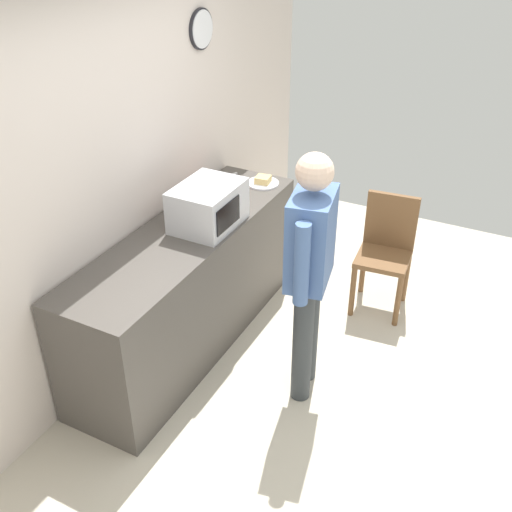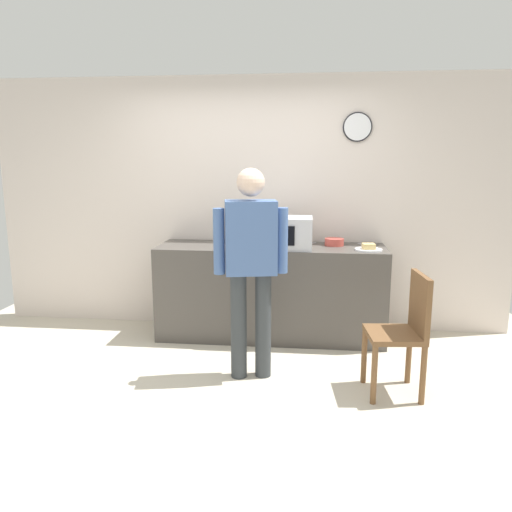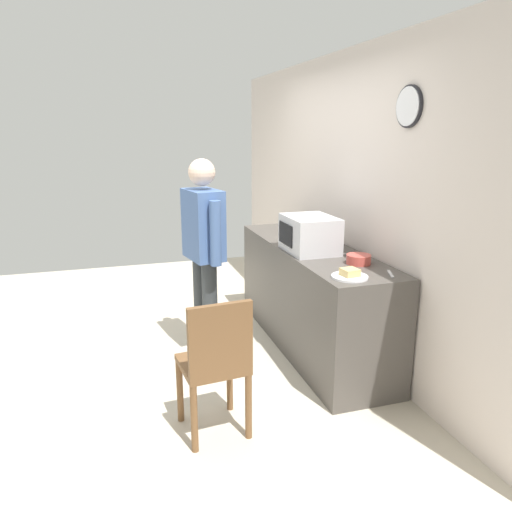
{
  "view_description": "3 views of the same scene",
  "coord_description": "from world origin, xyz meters",
  "px_view_note": "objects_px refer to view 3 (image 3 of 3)",
  "views": [
    {
      "loc": [
        -2.7,
        -0.85,
        2.94
      ],
      "look_at": [
        0.34,
        0.71,
        0.84
      ],
      "focal_mm": 42.22,
      "sensor_mm": 36.0,
      "label": 1
    },
    {
      "loc": [
        0.63,
        -3.52,
        1.77
      ],
      "look_at": [
        0.16,
        0.82,
        0.91
      ],
      "focal_mm": 34.48,
      "sensor_mm": 36.0,
      "label": 2
    },
    {
      "loc": [
        4.07,
        -0.48,
        1.92
      ],
      "look_at": [
        0.2,
        0.72,
        0.87
      ],
      "focal_mm": 33.92,
      "sensor_mm": 36.0,
      "label": 3
    }
  ],
  "objects_px": {
    "spoon_utensil": "(391,274)",
    "wooden_chair": "(216,362)",
    "microwave": "(310,234)",
    "fork_utensil": "(351,255)",
    "person_standing": "(204,244)",
    "sandwich_plate": "(350,275)",
    "salad_bowl": "(359,259)"
  },
  "relations": [
    {
      "from": "microwave",
      "to": "spoon_utensil",
      "type": "height_order",
      "value": "microwave"
    },
    {
      "from": "microwave",
      "to": "wooden_chair",
      "type": "bearing_deg",
      "value": -47.27
    },
    {
      "from": "microwave",
      "to": "wooden_chair",
      "type": "xyz_separation_m",
      "value": [
        0.95,
        -1.03,
        -0.56
      ]
    },
    {
      "from": "microwave",
      "to": "sandwich_plate",
      "type": "bearing_deg",
      "value": -2.19
    },
    {
      "from": "fork_utensil",
      "to": "person_standing",
      "type": "height_order",
      "value": "person_standing"
    },
    {
      "from": "fork_utensil",
      "to": "wooden_chair",
      "type": "relative_size",
      "value": 0.18
    },
    {
      "from": "fork_utensil",
      "to": "spoon_utensil",
      "type": "height_order",
      "value": "same"
    },
    {
      "from": "sandwich_plate",
      "to": "person_standing",
      "type": "xyz_separation_m",
      "value": [
        -1.01,
        -0.83,
        0.05
      ]
    },
    {
      "from": "fork_utensil",
      "to": "microwave",
      "type": "bearing_deg",
      "value": -129.04
    },
    {
      "from": "salad_bowl",
      "to": "fork_utensil",
      "type": "height_order",
      "value": "salad_bowl"
    },
    {
      "from": "salad_bowl",
      "to": "spoon_utensil",
      "type": "height_order",
      "value": "salad_bowl"
    },
    {
      "from": "microwave",
      "to": "person_standing",
      "type": "xyz_separation_m",
      "value": [
        -0.24,
        -0.86,
        -0.08
      ]
    },
    {
      "from": "salad_bowl",
      "to": "person_standing",
      "type": "xyz_separation_m",
      "value": [
        -0.71,
        -1.06,
        0.04
      ]
    },
    {
      "from": "wooden_chair",
      "to": "sandwich_plate",
      "type": "bearing_deg",
      "value": 99.68
    },
    {
      "from": "sandwich_plate",
      "to": "spoon_utensil",
      "type": "relative_size",
      "value": 1.5
    },
    {
      "from": "fork_utensil",
      "to": "wooden_chair",
      "type": "distance_m",
      "value": 1.55
    },
    {
      "from": "salad_bowl",
      "to": "spoon_utensil",
      "type": "xyz_separation_m",
      "value": [
        0.32,
        0.08,
        -0.03
      ]
    },
    {
      "from": "fork_utensil",
      "to": "person_standing",
      "type": "distance_m",
      "value": 1.22
    },
    {
      "from": "microwave",
      "to": "fork_utensil",
      "type": "relative_size",
      "value": 2.94
    },
    {
      "from": "microwave",
      "to": "wooden_chair",
      "type": "distance_m",
      "value": 1.51
    },
    {
      "from": "sandwich_plate",
      "to": "salad_bowl",
      "type": "distance_m",
      "value": 0.39
    },
    {
      "from": "fork_utensil",
      "to": "wooden_chair",
      "type": "height_order",
      "value": "wooden_chair"
    },
    {
      "from": "sandwich_plate",
      "to": "spoon_utensil",
      "type": "bearing_deg",
      "value": 87.98
    },
    {
      "from": "sandwich_plate",
      "to": "wooden_chair",
      "type": "distance_m",
      "value": 1.1
    },
    {
      "from": "fork_utensil",
      "to": "salad_bowl",
      "type": "bearing_deg",
      "value": -15.51
    },
    {
      "from": "spoon_utensil",
      "to": "wooden_chair",
      "type": "distance_m",
      "value": 1.39
    },
    {
      "from": "spoon_utensil",
      "to": "person_standing",
      "type": "distance_m",
      "value": 1.54
    },
    {
      "from": "microwave",
      "to": "fork_utensil",
      "type": "xyz_separation_m",
      "value": [
        0.22,
        0.28,
        -0.15
      ]
    },
    {
      "from": "salad_bowl",
      "to": "spoon_utensil",
      "type": "distance_m",
      "value": 0.33
    },
    {
      "from": "sandwich_plate",
      "to": "salad_bowl",
      "type": "bearing_deg",
      "value": 142.37
    },
    {
      "from": "fork_utensil",
      "to": "spoon_utensil",
      "type": "xyz_separation_m",
      "value": [
        0.57,
        0.01,
        0.0
      ]
    },
    {
      "from": "salad_bowl",
      "to": "person_standing",
      "type": "bearing_deg",
      "value": -123.63
    }
  ]
}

